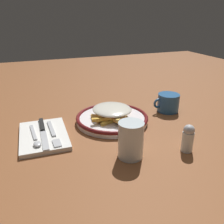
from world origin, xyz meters
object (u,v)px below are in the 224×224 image
object	(u,v)px
napkin	(44,136)
fork	(53,133)
spoon	(36,139)
knife	(43,130)
coffee_mug	(168,103)
water_glass	(131,140)
fries_heap	(112,111)
salt_shaker	(188,138)
plate	(112,119)

from	to	relation	value
napkin	fork	world-z (taller)	fork
spoon	knife	bearing A→B (deg)	-115.84
spoon	coffee_mug	world-z (taller)	coffee_mug
knife	water_glass	xyz separation A→B (m)	(-0.21, 0.21, 0.03)
spoon	coffee_mug	size ratio (longest dim) A/B	1.42
fries_heap	water_glass	bearing A→B (deg)	82.79
fork	water_glass	xyz separation A→B (m)	(-0.18, 0.18, 0.04)
fork	water_glass	bearing A→B (deg)	135.52
spoon	salt_shaker	xyz separation A→B (m)	(-0.40, 0.19, 0.02)
spoon	water_glass	bearing A→B (deg)	146.48
plate	spoon	world-z (taller)	plate
plate	salt_shaker	size ratio (longest dim) A/B	3.15
plate	salt_shaker	xyz separation A→B (m)	(-0.13, 0.25, 0.03)
knife	salt_shaker	size ratio (longest dim) A/B	2.58
fries_heap	coffee_mug	size ratio (longest dim) A/B	1.73
fries_heap	spoon	world-z (taller)	fries_heap
plate	fries_heap	bearing A→B (deg)	60.38
knife	coffee_mug	distance (m)	0.48
knife	water_glass	distance (m)	0.30
fork	knife	size ratio (longest dim) A/B	0.84
plate	napkin	distance (m)	0.24
fork	coffee_mug	world-z (taller)	coffee_mug
fries_heap	fork	bearing A→B (deg)	10.38
spoon	salt_shaker	size ratio (longest dim) A/B	1.87
napkin	fork	size ratio (longest dim) A/B	1.21
napkin	water_glass	world-z (taller)	water_glass
plate	fork	distance (m)	0.22
fork	salt_shaker	xyz separation A→B (m)	(-0.34, 0.21, 0.03)
plate	coffee_mug	bearing A→B (deg)	-175.62
spoon	salt_shaker	bearing A→B (deg)	154.80
plate	fries_heap	xyz separation A→B (m)	(0.00, 0.01, 0.03)
plate	napkin	xyz separation A→B (m)	(0.24, 0.03, -0.01)
knife	salt_shaker	xyz separation A→B (m)	(-0.37, 0.24, 0.02)
fries_heap	salt_shaker	xyz separation A→B (m)	(-0.13, 0.25, -0.00)
plate	fries_heap	size ratio (longest dim) A/B	1.38
plate	salt_shaker	distance (m)	0.29
fries_heap	plate	bearing A→B (deg)	-119.62
knife	coffee_mug	size ratio (longest dim) A/B	1.96
coffee_mug	fork	bearing A→B (deg)	7.76
spoon	coffee_mug	xyz separation A→B (m)	(-0.51, -0.08, 0.02)
fries_heap	fork	distance (m)	0.22
fries_heap	knife	xyz separation A→B (m)	(0.24, 0.01, -0.03)
napkin	knife	bearing A→B (deg)	-91.20
napkin	water_glass	distance (m)	0.29
coffee_mug	plate	bearing A→B (deg)	4.38
knife	water_glass	size ratio (longest dim) A/B	2.06
salt_shaker	fork	bearing A→B (deg)	-31.39
fries_heap	knife	distance (m)	0.24
water_glass	napkin	bearing A→B (deg)	-42.24
fries_heap	napkin	world-z (taller)	fries_heap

